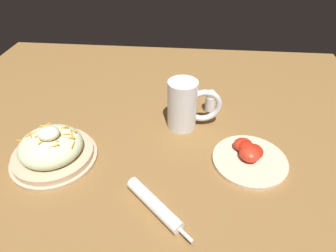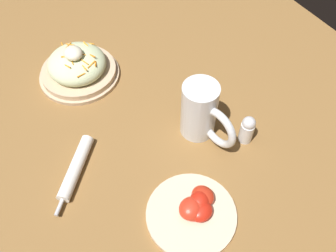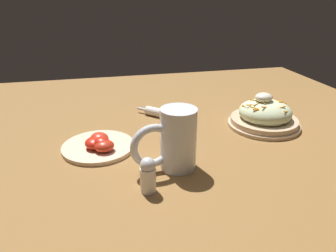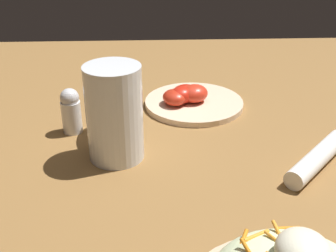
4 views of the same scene
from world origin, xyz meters
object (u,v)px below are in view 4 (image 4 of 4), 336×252
at_px(beer_mug, 114,115).
at_px(salt_shaker, 71,110).
at_px(tomato_plate, 190,99).
at_px(napkin_roll, 318,157).

xyz_separation_m(beer_mug, salt_shaker, (-0.08, -0.08, -0.03)).
bearing_deg(salt_shaker, beer_mug, 45.36).
relative_size(tomato_plate, salt_shaker, 2.39).
distance_m(beer_mug, salt_shaker, 0.11).
distance_m(napkin_roll, tomato_plate, 0.27).
bearing_deg(salt_shaker, napkin_roll, 71.61).
height_order(napkin_roll, tomato_plate, tomato_plate).
xyz_separation_m(beer_mug, tomato_plate, (-0.17, 0.13, -0.05)).
distance_m(tomato_plate, salt_shaker, 0.23).
height_order(beer_mug, salt_shaker, beer_mug).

